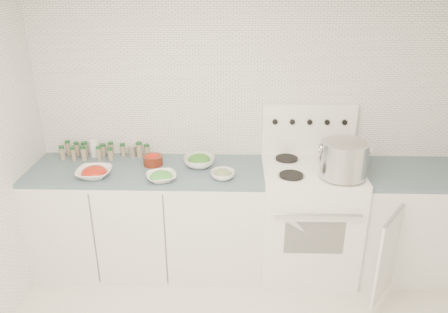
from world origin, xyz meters
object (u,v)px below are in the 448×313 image
(stock_pot, at_px, (344,158))
(bowl_snowpea, at_px, (161,177))
(bowl_tomato, at_px, (94,172))
(stove, at_px, (308,215))

(stock_pot, xyz_separation_m, bowl_snowpea, (-1.34, -0.03, -0.16))
(bowl_tomato, height_order, bowl_snowpea, bowl_tomato)
(stove, height_order, stock_pot, stove)
(stock_pot, bearing_deg, stove, 137.77)
(bowl_tomato, bearing_deg, stove, 5.22)
(stock_pot, bearing_deg, bowl_snowpea, -178.85)
(stove, relative_size, bowl_snowpea, 4.88)
(stove, distance_m, bowl_snowpea, 1.25)
(stove, distance_m, stock_pot, 0.65)
(stock_pot, xyz_separation_m, bowl_tomato, (-1.86, 0.02, -0.15))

